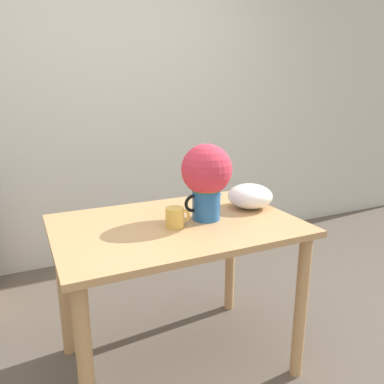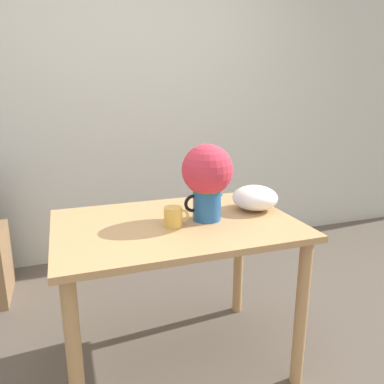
{
  "view_description": "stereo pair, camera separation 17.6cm",
  "coord_description": "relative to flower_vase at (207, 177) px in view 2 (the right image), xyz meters",
  "views": [
    {
      "loc": [
        -0.68,
        -1.31,
        1.4
      ],
      "look_at": [
        0.05,
        0.22,
        0.93
      ],
      "focal_mm": 35.0,
      "sensor_mm": 36.0,
      "label": 1
    },
    {
      "loc": [
        -0.51,
        -1.38,
        1.4
      ],
      "look_at": [
        0.05,
        0.22,
        0.93
      ],
      "focal_mm": 35.0,
      "sensor_mm": 36.0,
      "label": 2
    }
  ],
  "objects": [
    {
      "name": "white_bowl",
      "position": [
        0.3,
        0.06,
        -0.15
      ],
      "size": [
        0.24,
        0.24,
        0.13
      ],
      "color": "white",
      "rests_on": "table"
    },
    {
      "name": "coffee_mug",
      "position": [
        -0.18,
        -0.04,
        -0.17
      ],
      "size": [
        0.12,
        0.09,
        0.09
      ],
      "color": "gold",
      "rests_on": "table"
    },
    {
      "name": "flower_vase",
      "position": [
        0.0,
        0.0,
        0.0
      ],
      "size": [
        0.24,
        0.24,
        0.37
      ],
      "color": "#235B9E",
      "rests_on": "table"
    },
    {
      "name": "table",
      "position": [
        -0.15,
        0.01,
        -0.34
      ],
      "size": [
        1.14,
        0.78,
        0.79
      ],
      "color": "tan",
      "rests_on": "ground_plane"
    },
    {
      "name": "wall_back",
      "position": [
        -0.12,
        1.51,
        0.3
      ],
      "size": [
        8.0,
        0.05,
        2.6
      ],
      "color": "silver",
      "rests_on": "ground_plane"
    }
  ]
}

